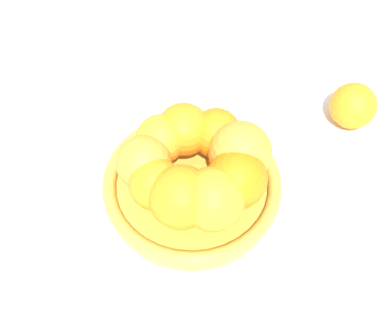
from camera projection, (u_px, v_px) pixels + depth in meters
name	position (u px, v px, depth m)	size (l,w,h in m)	color
ground_plane	(192.00, 193.00, 0.73)	(4.00, 4.00, 0.00)	silver
fruit_bowl	(192.00, 186.00, 0.72)	(0.24, 0.24, 0.04)	gold
orange_pile	(197.00, 166.00, 0.67)	(0.19, 0.20, 0.08)	orange
stray_orange	(353.00, 106.00, 0.78)	(0.07, 0.07, 0.07)	orange
napkin_folded	(36.00, 140.00, 0.78)	(0.14, 0.14, 0.01)	silver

